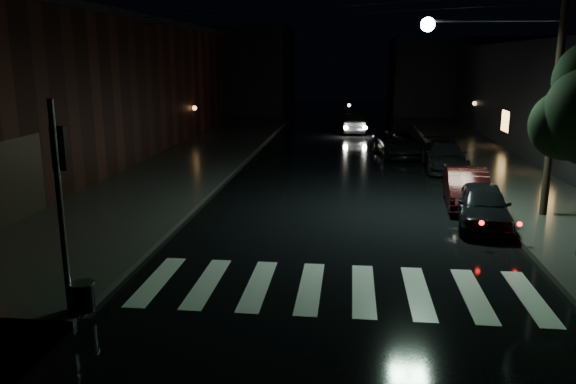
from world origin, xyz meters
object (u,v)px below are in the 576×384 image
(parked_car_b, at_px, (467,188))
(parked_car_c, at_px, (444,156))
(parked_car_d, at_px, (399,144))
(oncoming_car, at_px, (352,123))
(parked_car_a, at_px, (483,205))

(parked_car_b, height_order, parked_car_c, same)
(parked_car_b, xyz_separation_m, parked_car_d, (-1.52, 10.36, 0.01))
(parked_car_d, distance_m, oncoming_car, 9.80)
(parked_car_a, xyz_separation_m, parked_car_c, (0.25, 9.18, 0.01))
(parked_car_a, bearing_deg, parked_car_b, 97.33)
(parked_car_d, bearing_deg, parked_car_a, -90.94)
(parked_car_d, bearing_deg, parked_car_b, -89.46)
(parked_car_b, xyz_separation_m, parked_car_c, (0.28, 6.75, 0.00))
(parked_car_a, height_order, oncoming_car, oncoming_car)
(parked_car_a, bearing_deg, oncoming_car, 107.17)
(parked_car_c, bearing_deg, parked_car_a, -90.44)
(parked_car_b, relative_size, parked_car_c, 0.88)
(parked_car_a, bearing_deg, parked_car_d, 103.70)
(parked_car_a, bearing_deg, parked_car_c, 95.22)
(parked_car_b, bearing_deg, parked_car_a, -84.59)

